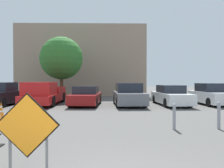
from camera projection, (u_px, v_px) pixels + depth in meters
The scene contains 13 objects.
ground_plane at pixel (108, 110), 12.71m from camera, with size 96.00×96.00×0.00m, color #565451.
road_closed_sign at pixel (27, 132), 3.90m from camera, with size 1.16×0.20×1.50m.
traffic_cone_fifth at pixel (1, 112), 9.27m from camera, with size 0.40×0.40×0.82m.
parked_car_nearest at pixel (0, 95), 15.04m from camera, with size 1.98×4.12×1.59m.
pickup_truck at pixel (44, 95), 15.25m from camera, with size 2.07×5.56×1.61m.
parked_car_second at pixel (86, 96), 15.11m from camera, with size 2.05×4.21×1.33m.
parked_car_third at pixel (129, 95), 15.04m from camera, with size 2.06×4.35×1.54m.
parked_car_fourth at pixel (171, 96), 15.22m from camera, with size 1.93×4.51×1.40m.
parked_car_fifth at pixel (211, 95), 15.51m from camera, with size 1.98×4.09×1.52m.
bollard_nearest at pixel (174, 116), 7.64m from camera, with size 0.12×0.12×0.91m.
bollard_second at pixel (219, 115), 7.68m from camera, with size 0.12×0.12×0.97m.
building_facade_backdrop at pixel (83, 62), 26.16m from camera, with size 14.46×5.00×7.93m.
street_tree_behind_lot at pixel (62, 58), 19.63m from camera, with size 3.84×3.84×5.64m.
Camera 1 is at (-0.02, -2.69, 1.72)m, focal length 35.00 mm.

